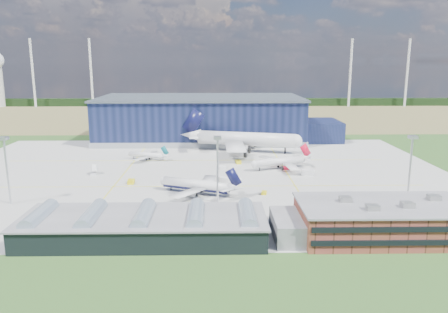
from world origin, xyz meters
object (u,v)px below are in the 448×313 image
airliner_red (279,158)px  hangar (205,120)px  airstair (95,171)px  car_b (365,219)px  gse_tug_b (264,193)px  gse_cart_b (223,167)px  ops_building (383,220)px  gse_tug_a (131,182)px  airliner_navy (196,179)px  gse_tug_c (238,162)px  airliner_widebody (246,132)px  gse_van_c (372,198)px  gse_van_b (225,180)px  airliner_regional (146,152)px  light_mast_west (6,159)px  car_a (375,196)px  light_mast_center (217,159)px  gse_van_a (308,173)px  gse_cart_a (239,180)px  light_mast_east (411,158)px

airliner_red → hangar: bearing=-89.0°
airstair → car_b: size_ratio=1.16×
gse_tug_b → gse_cart_b: size_ratio=0.90×
ops_building → airstair: (-97.04, 69.04, -3.32)m
gse_tug_a → airstair: bearing=138.6°
airliner_navy → gse_tug_c: 50.69m
airliner_widebody → gse_van_c: 92.63m
gse_tug_b → gse_van_b: gse_van_b is taller
airliner_regional → light_mast_west: bearing=80.6°
ops_building → gse_cart_b: size_ratio=15.58×
airliner_navy → airstair: size_ratio=7.20×
airliner_red → car_a: 51.28m
hangar → light_mast_center: bearing=-86.7°
ops_building → light_mast_center: 55.13m
light_mast_west → gse_tug_c: size_ratio=6.37×
light_mast_center → gse_van_a: (38.28, 35.56, -14.26)m
gse_tug_c → gse_cart_b: bearing=-138.6°
gse_tug_a → car_b: (78.59, -42.23, -0.17)m
gse_tug_a → airstair: airstair is taller
gse_tug_c → car_a: size_ratio=1.12×
gse_tug_c → gse_van_c: size_ratio=0.78×
hangar → gse_tug_b: bearing=-78.2°
ops_building → gse_tug_b: bearing=125.6°
airliner_widebody → hangar: bearing=134.3°
ops_building → gse_tug_c: (-35.11, 87.72, -4.00)m
gse_cart_a → gse_cart_b: gse_cart_a is taller
car_a → car_b: 25.35m
ops_building → gse_cart_a: ops_building is taller
gse_tug_c → airliner_regional: bearing=157.6°
gse_van_a → airstair: (-90.32, 3.48, 0.30)m
gse_van_b → gse_tug_c: (6.93, 33.07, -0.34)m
light_mast_center → light_mast_east: (65.00, 0.00, 0.00)m
gse_tug_a → gse_van_b: size_ratio=0.80×
light_mast_west → light_mast_east: (135.00, 0.00, 0.00)m
gse_van_a → airstair: size_ratio=1.17×
gse_van_c → gse_van_b: bearing=49.2°
airliner_regional → car_a: size_ratio=7.09×
ops_building → gse_van_a: 66.00m
light_mast_west → car_a: 126.67m
gse_cart_b → airstair: 55.38m
gse_tug_a → car_b: gse_tug_a is taller
light_mast_center → car_a: 57.86m
gse_tug_c → car_b: gse_tug_c is taller
airliner_red → car_b: bearing=81.3°
gse_cart_a → airstair: airstair is taller
hangar → light_mast_west: size_ratio=6.30×
gse_van_a → gse_van_b: bearing=128.4°
hangar → gse_tug_a: size_ratio=36.66×
airstair → gse_tug_a: bearing=-47.0°
airliner_navy → gse_tug_b: size_ratio=12.49×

